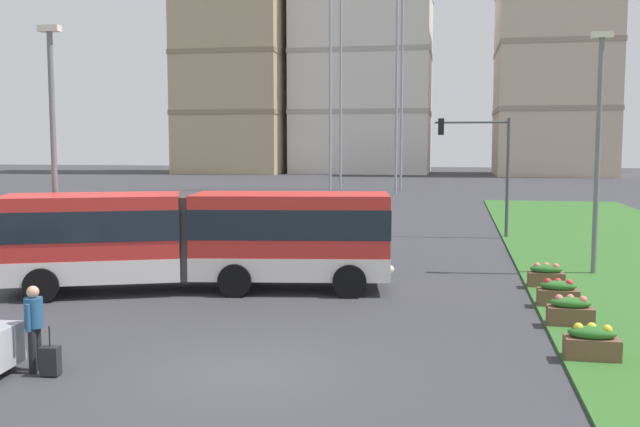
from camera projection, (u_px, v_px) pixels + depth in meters
name	position (u px, v px, depth m)	size (l,w,h in m)	color
ground_plane	(242.00, 372.00, 14.28)	(260.00, 260.00, 0.00)	#38383D
articulated_bus	(200.00, 238.00, 22.11)	(12.00, 5.44, 3.00)	red
car_maroon_sedan	(254.00, 218.00, 36.82)	(4.50, 2.24, 1.58)	maroon
pedestrian_crossing	(34.00, 322.00, 14.21)	(0.36, 0.58, 1.74)	black
rolling_suitcase	(50.00, 361.00, 14.00)	(0.38, 0.27, 0.97)	#232328
flower_planter_0	(592.00, 342.00, 14.91)	(1.10, 0.56, 0.74)	brown
flower_planter_1	(570.00, 311.00, 17.71)	(1.10, 0.56, 0.74)	brown
flower_planter_2	(558.00, 293.00, 19.86)	(1.10, 0.56, 0.74)	brown
flower_planter_3	(546.00, 275.00, 22.50)	(1.10, 0.56, 0.74)	brown
traffic_light_far_right	(483.00, 156.00, 34.41)	(3.57, 0.28, 5.76)	#474C51
streetlight_left	(53.00, 143.00, 22.80)	(0.70, 0.28, 8.24)	slate
streetlight_median	(598.00, 142.00, 24.38)	(0.70, 0.28, 8.29)	slate
apartment_tower_west	(235.00, 0.00, 110.96)	(16.40, 15.77, 53.41)	tan
apartment_tower_centre	(553.00, 51.00, 103.63)	(16.06, 18.84, 35.90)	#C6B299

